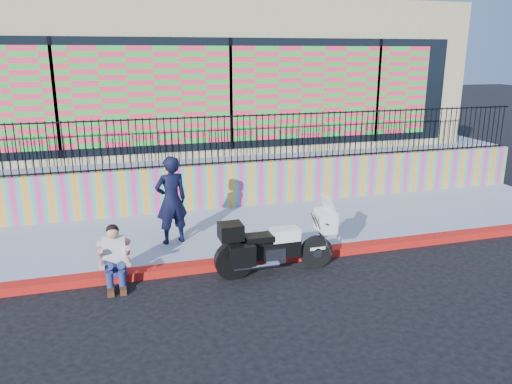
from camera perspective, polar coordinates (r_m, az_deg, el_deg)
name	(u,v)px	position (r m, az deg, el deg)	size (l,w,h in m)	color
ground	(283,260)	(9.78, 3.07, -7.80)	(90.00, 90.00, 0.00)	black
red_curb	(283,257)	(9.75, 3.08, -7.39)	(16.00, 0.30, 0.15)	#A40B10
sidewalk	(258,229)	(11.21, 0.28, -4.23)	(16.00, 3.00, 0.15)	#8F96AC
mural_wall	(240,184)	(12.50, -1.82, 0.87)	(16.00, 0.20, 1.10)	#E13B80
metal_fence	(240,139)	(12.26, -1.86, 6.07)	(15.80, 0.04, 1.20)	black
elevated_platform	(203,150)	(17.38, -6.08, 4.75)	(16.00, 10.00, 1.25)	#8F96AC
storefront_building	(202,73)	(16.87, -6.20, 13.40)	(14.00, 8.06, 4.00)	tan
police_motorcycle	(274,243)	(9.04, 2.05, -5.87)	(2.20, 0.73, 1.37)	black
police_officer	(171,200)	(10.10, -9.66, -0.92)	(0.66, 0.43, 1.80)	black
seated_man	(115,263)	(8.88, -15.82, -7.77)	(0.54, 0.71, 1.06)	navy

